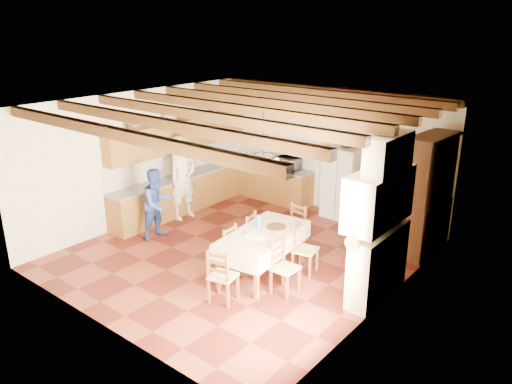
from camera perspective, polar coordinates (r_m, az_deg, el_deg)
floor at (r=10.12m, az=-1.52°, el=-7.08°), size 6.00×6.50×0.02m
ceiling at (r=9.20m, az=-1.69°, el=10.07°), size 6.00×6.50×0.02m
wall_back at (r=12.11m, az=8.50°, el=4.78°), size 6.00×0.02×3.00m
wall_front at (r=7.54m, az=-17.96°, el=-4.92°), size 6.00×0.02×3.00m
wall_left at (r=11.66m, az=-12.95°, el=3.93°), size 0.02×6.50×3.00m
wall_right at (r=8.04m, az=14.97°, el=-3.12°), size 0.02×6.50×3.00m
ceiling_beams at (r=9.21m, az=-1.68°, el=9.45°), size 6.00×6.30×0.16m
lower_cabinets_left at (r=12.39m, az=-7.91°, el=-0.04°), size 0.60×4.30×0.86m
lower_cabinets_back at (r=12.99m, az=1.69°, el=1.05°), size 2.30×0.60×0.86m
countertop_left at (r=12.25m, az=-8.00°, el=1.95°), size 0.62×4.30×0.04m
countertop_back at (r=12.86m, az=1.71°, el=2.95°), size 2.34×0.62×0.04m
backsplash_left at (r=12.36m, az=-8.98°, el=3.60°), size 0.03×4.30×0.60m
backsplash_back at (r=12.99m, az=2.49°, el=4.58°), size 2.30×0.03×0.60m
upper_cabinets at (r=12.09m, az=-8.62°, el=6.45°), size 0.35×4.20×0.70m
fireplace at (r=8.35m, az=13.68°, el=-2.90°), size 0.56×1.60×2.80m
wall_picture at (r=11.33m, az=15.27°, el=5.13°), size 0.34×0.03×0.42m
refrigerator at (r=11.83m, az=10.02°, el=1.07°), size 0.91×0.77×1.70m
hutch at (r=10.29m, az=18.98°, el=-0.37°), size 0.66×1.37×2.41m
dining_table at (r=9.05m, az=0.79°, el=-5.11°), size 1.19×2.00×0.83m
chandelier at (r=8.54m, az=0.84°, el=4.15°), size 0.47×0.47×0.03m
chair_left_near at (r=9.21m, az=-3.84°, el=-6.49°), size 0.45×0.47×0.96m
chair_left_far at (r=9.75m, az=-1.46°, el=-4.94°), size 0.49×0.51×0.96m
chair_right_near at (r=8.56m, az=3.37°, el=-8.58°), size 0.40×0.42×0.96m
chair_right_far at (r=9.23m, az=5.68°, el=-6.48°), size 0.47×0.49×0.96m
chair_end_near at (r=8.32m, az=-3.81°, el=-9.44°), size 0.50×0.48×0.96m
chair_end_far at (r=10.08m, az=4.18°, el=-4.18°), size 0.46×0.45×0.96m
person_man at (r=11.69m, az=-8.34°, el=1.61°), size 0.51×0.74×1.96m
person_woman_blue at (r=10.76m, az=-11.20°, el=-1.31°), size 0.60×0.76×1.54m
person_woman_red at (r=9.54m, az=11.61°, el=-3.37°), size 0.64×1.09×1.74m
microwave at (r=12.49m, az=3.75°, el=3.29°), size 0.64×0.50×0.32m
fridge_vase at (r=11.55m, az=10.37°, el=5.88°), size 0.36×0.36×0.34m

